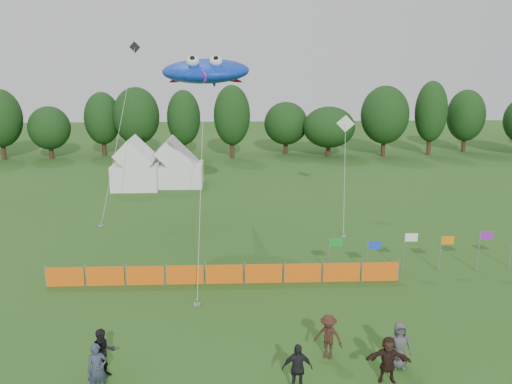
{
  "coord_description": "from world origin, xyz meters",
  "views": [
    {
      "loc": [
        -1.13,
        -19.44,
        11.35
      ],
      "look_at": [
        0.0,
        6.0,
        5.2
      ],
      "focal_mm": 40.0,
      "sensor_mm": 36.0,
      "label": 1
    }
  ],
  "objects_px": {
    "tent_left": "(136,168)",
    "stingray_kite": "(206,71)",
    "spectator_a": "(97,370)",
    "spectator_b": "(103,353)",
    "barrier_fence": "(224,274)",
    "spectator_c": "(328,337)",
    "spectator_e": "(399,345)",
    "spectator_d": "(297,369)",
    "spectator_f": "(388,359)",
    "tent_right": "(177,167)"
  },
  "relations": [
    {
      "from": "spectator_d",
      "to": "spectator_e",
      "type": "bearing_deg",
      "value": 17.26
    },
    {
      "from": "barrier_fence",
      "to": "spectator_c",
      "type": "bearing_deg",
      "value": -61.67
    },
    {
      "from": "tent_right",
      "to": "spectator_e",
      "type": "height_order",
      "value": "tent_right"
    },
    {
      "from": "tent_right",
      "to": "spectator_a",
      "type": "xyz_separation_m",
      "value": [
        0.17,
        -32.19,
        -0.7
      ]
    },
    {
      "from": "spectator_c",
      "to": "barrier_fence",
      "type": "bearing_deg",
      "value": 146.36
    },
    {
      "from": "spectator_e",
      "to": "spectator_c",
      "type": "bearing_deg",
      "value": 163.08
    },
    {
      "from": "spectator_e",
      "to": "tent_left",
      "type": "bearing_deg",
      "value": 116.42
    },
    {
      "from": "tent_left",
      "to": "spectator_a",
      "type": "height_order",
      "value": "tent_left"
    },
    {
      "from": "spectator_a",
      "to": "spectator_b",
      "type": "xyz_separation_m",
      "value": [
        -0.04,
        1.11,
        -0.01
      ]
    },
    {
      "from": "spectator_a",
      "to": "spectator_c",
      "type": "relative_size",
      "value": 1.06
    },
    {
      "from": "tent_right",
      "to": "spectator_f",
      "type": "bearing_deg",
      "value": -72.11
    },
    {
      "from": "barrier_fence",
      "to": "spectator_d",
      "type": "distance_m",
      "value": 10.1
    },
    {
      "from": "tent_right",
      "to": "spectator_f",
      "type": "height_order",
      "value": "tent_right"
    },
    {
      "from": "spectator_a",
      "to": "spectator_e",
      "type": "relative_size",
      "value": 1.03
    },
    {
      "from": "tent_right",
      "to": "spectator_e",
      "type": "xyz_separation_m",
      "value": [
        10.93,
        -30.92,
        -0.74
      ]
    },
    {
      "from": "spectator_e",
      "to": "stingray_kite",
      "type": "bearing_deg",
      "value": 112.88
    },
    {
      "from": "tent_right",
      "to": "spectator_f",
      "type": "xyz_separation_m",
      "value": [
        10.27,
        -31.82,
        -0.78
      ]
    },
    {
      "from": "spectator_e",
      "to": "spectator_f",
      "type": "bearing_deg",
      "value": -125.44
    },
    {
      "from": "tent_right",
      "to": "spectator_d",
      "type": "height_order",
      "value": "tent_right"
    },
    {
      "from": "spectator_e",
      "to": "spectator_f",
      "type": "xyz_separation_m",
      "value": [
        -0.66,
        -0.9,
        -0.05
      ]
    },
    {
      "from": "spectator_c",
      "to": "stingray_kite",
      "type": "distance_m",
      "value": 21.18
    },
    {
      "from": "spectator_d",
      "to": "stingray_kite",
      "type": "relative_size",
      "value": 0.09
    },
    {
      "from": "tent_right",
      "to": "spectator_e",
      "type": "bearing_deg",
      "value": -70.53
    },
    {
      "from": "spectator_a",
      "to": "spectator_b",
      "type": "distance_m",
      "value": 1.11
    },
    {
      "from": "spectator_c",
      "to": "spectator_d",
      "type": "distance_m",
      "value": 2.7
    },
    {
      "from": "spectator_d",
      "to": "spectator_e",
      "type": "xyz_separation_m",
      "value": [
        3.96,
        1.47,
        -0.01
      ]
    },
    {
      "from": "barrier_fence",
      "to": "spectator_e",
      "type": "distance_m",
      "value": 10.57
    },
    {
      "from": "spectator_b",
      "to": "spectator_f",
      "type": "relative_size",
      "value": 1.08
    },
    {
      "from": "tent_right",
      "to": "spectator_b",
      "type": "xyz_separation_m",
      "value": [
        0.13,
        -31.08,
        -0.71
      ]
    },
    {
      "from": "spectator_e",
      "to": "stingray_kite",
      "type": "relative_size",
      "value": 0.09
    },
    {
      "from": "tent_left",
      "to": "stingray_kite",
      "type": "height_order",
      "value": "stingray_kite"
    },
    {
      "from": "spectator_c",
      "to": "spectator_b",
      "type": "bearing_deg",
      "value": -145.38
    },
    {
      "from": "tent_right",
      "to": "spectator_c",
      "type": "height_order",
      "value": "tent_right"
    },
    {
      "from": "spectator_c",
      "to": "spectator_e",
      "type": "xyz_separation_m",
      "value": [
        2.5,
        -0.8,
        0.02
      ]
    },
    {
      "from": "tent_right",
      "to": "spectator_b",
      "type": "distance_m",
      "value": 31.09
    },
    {
      "from": "spectator_e",
      "to": "tent_right",
      "type": "bearing_deg",
      "value": 110.36
    },
    {
      "from": "spectator_c",
      "to": "spectator_d",
      "type": "height_order",
      "value": "spectator_d"
    },
    {
      "from": "spectator_c",
      "to": "stingray_kite",
      "type": "relative_size",
      "value": 0.08
    },
    {
      "from": "spectator_b",
      "to": "stingray_kite",
      "type": "xyz_separation_m",
      "value": [
        3.11,
        19.21,
        9.37
      ]
    },
    {
      "from": "spectator_c",
      "to": "stingray_kite",
      "type": "height_order",
      "value": "stingray_kite"
    },
    {
      "from": "barrier_fence",
      "to": "spectator_e",
      "type": "bearing_deg",
      "value": -51.73
    },
    {
      "from": "tent_right",
      "to": "spectator_c",
      "type": "xyz_separation_m",
      "value": [
        8.43,
        -30.12,
        -0.76
      ]
    },
    {
      "from": "tent_left",
      "to": "spectator_a",
      "type": "relative_size",
      "value": 2.15
    },
    {
      "from": "barrier_fence",
      "to": "spectator_a",
      "type": "height_order",
      "value": "spectator_a"
    },
    {
      "from": "tent_right",
      "to": "spectator_c",
      "type": "bearing_deg",
      "value": -74.36
    },
    {
      "from": "spectator_f",
      "to": "stingray_kite",
      "type": "xyz_separation_m",
      "value": [
        -7.04,
        19.96,
        9.44
      ]
    },
    {
      "from": "tent_left",
      "to": "barrier_fence",
      "type": "height_order",
      "value": "tent_left"
    },
    {
      "from": "tent_right",
      "to": "barrier_fence",
      "type": "xyz_separation_m",
      "value": [
        4.39,
        -22.63,
        -1.14
      ]
    },
    {
      "from": "barrier_fence",
      "to": "spectator_c",
      "type": "height_order",
      "value": "spectator_c"
    },
    {
      "from": "tent_left",
      "to": "spectator_a",
      "type": "xyz_separation_m",
      "value": [
        3.61,
        -31.34,
        -0.85
      ]
    }
  ]
}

